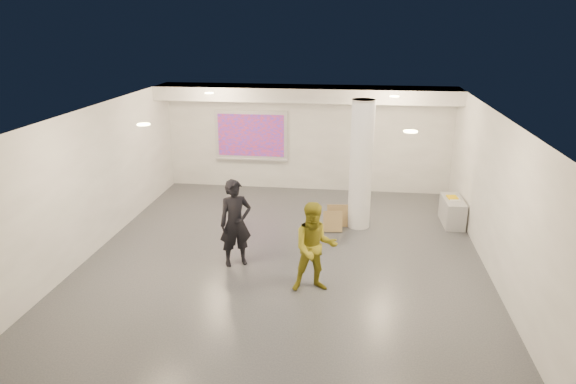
# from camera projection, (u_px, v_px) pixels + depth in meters

# --- Properties ---
(floor) EXTENTS (8.00, 9.00, 0.01)m
(floor) POSITION_uv_depth(u_px,v_px,m) (285.00, 255.00, 10.69)
(floor) COLOR #35383C
(floor) RESTS_ON ground
(ceiling) EXTENTS (8.00, 9.00, 0.01)m
(ceiling) POSITION_uv_depth(u_px,v_px,m) (285.00, 111.00, 9.75)
(ceiling) COLOR silver
(ceiling) RESTS_ON floor
(wall_back) EXTENTS (8.00, 0.01, 3.00)m
(wall_back) POSITION_uv_depth(u_px,v_px,m) (307.00, 138.00, 14.45)
(wall_back) COLOR silver
(wall_back) RESTS_ON floor
(wall_front) EXTENTS (8.00, 0.01, 3.00)m
(wall_front) POSITION_uv_depth(u_px,v_px,m) (233.00, 303.00, 5.99)
(wall_front) COLOR silver
(wall_front) RESTS_ON floor
(wall_left) EXTENTS (0.01, 9.00, 3.00)m
(wall_left) POSITION_uv_depth(u_px,v_px,m) (96.00, 179.00, 10.72)
(wall_left) COLOR silver
(wall_left) RESTS_ON floor
(wall_right) EXTENTS (0.01, 9.00, 3.00)m
(wall_right) POSITION_uv_depth(u_px,v_px,m) (494.00, 195.00, 9.72)
(wall_right) COLOR silver
(wall_right) RESTS_ON floor
(soffit_band) EXTENTS (8.00, 1.10, 0.36)m
(soffit_band) POSITION_uv_depth(u_px,v_px,m) (306.00, 93.00, 13.52)
(soffit_band) COLOR silver
(soffit_band) RESTS_ON ceiling
(downlight_nw) EXTENTS (0.22, 0.22, 0.02)m
(downlight_nw) POSITION_uv_depth(u_px,v_px,m) (209.00, 93.00, 12.38)
(downlight_nw) COLOR #FFF396
(downlight_nw) RESTS_ON ceiling
(downlight_ne) EXTENTS (0.22, 0.22, 0.02)m
(downlight_ne) POSITION_uv_depth(u_px,v_px,m) (394.00, 96.00, 11.83)
(downlight_ne) COLOR #FFF396
(downlight_ne) RESTS_ON ceiling
(downlight_sw) EXTENTS (0.22, 0.22, 0.02)m
(downlight_sw) POSITION_uv_depth(u_px,v_px,m) (144.00, 124.00, 8.62)
(downlight_sw) COLOR #FFF396
(downlight_sw) RESTS_ON ceiling
(downlight_se) EXTENTS (0.22, 0.22, 0.02)m
(downlight_se) POSITION_uv_depth(u_px,v_px,m) (411.00, 131.00, 8.07)
(downlight_se) COLOR #FFF396
(downlight_se) RESTS_ON ceiling
(column) EXTENTS (0.52, 0.52, 3.00)m
(column) POSITION_uv_depth(u_px,v_px,m) (361.00, 165.00, 11.73)
(column) COLOR white
(column) RESTS_ON floor
(projection_screen) EXTENTS (2.10, 0.13, 1.42)m
(projection_screen) POSITION_uv_depth(u_px,v_px,m) (251.00, 136.00, 14.60)
(projection_screen) COLOR silver
(projection_screen) RESTS_ON wall_back
(credenza) EXTENTS (0.48, 1.08, 0.62)m
(credenza) POSITION_uv_depth(u_px,v_px,m) (452.00, 211.00, 12.25)
(credenza) COLOR #96989B
(credenza) RESTS_ON floor
(papers_stack) EXTENTS (0.25, 0.32, 0.02)m
(papers_stack) POSITION_uv_depth(u_px,v_px,m) (455.00, 199.00, 12.14)
(papers_stack) COLOR silver
(papers_stack) RESTS_ON credenza
(postit_pad) EXTENTS (0.25, 0.33, 0.03)m
(postit_pad) POSITION_uv_depth(u_px,v_px,m) (452.00, 197.00, 12.22)
(postit_pad) COLOR #E7B703
(postit_pad) RESTS_ON credenza
(cardboard_back) EXTENTS (0.50, 0.19, 0.53)m
(cardboard_back) POSITION_uv_depth(u_px,v_px,m) (337.00, 216.00, 12.11)
(cardboard_back) COLOR olive
(cardboard_back) RESTS_ON floor
(cardboard_front) EXTENTS (0.46, 0.24, 0.47)m
(cardboard_front) POSITION_uv_depth(u_px,v_px,m) (333.00, 222.00, 11.83)
(cardboard_front) COLOR olive
(cardboard_front) RESTS_ON floor
(woman) EXTENTS (0.76, 0.66, 1.75)m
(woman) POSITION_uv_depth(u_px,v_px,m) (235.00, 223.00, 10.03)
(woman) COLOR black
(woman) RESTS_ON floor
(man) EXTENTS (0.93, 0.79, 1.66)m
(man) POSITION_uv_depth(u_px,v_px,m) (315.00, 248.00, 9.06)
(man) COLOR olive
(man) RESTS_ON floor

